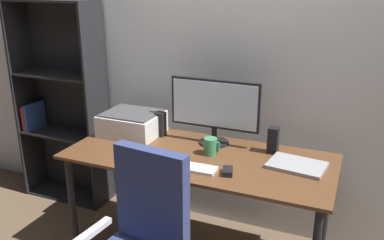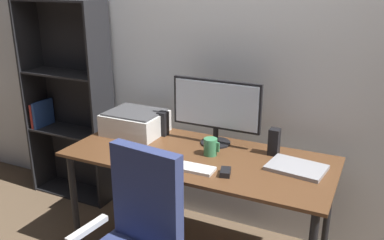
% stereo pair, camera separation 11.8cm
% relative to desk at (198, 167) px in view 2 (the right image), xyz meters
% --- Properties ---
extents(back_wall, '(6.40, 0.10, 2.60)m').
position_rel_desk_xyz_m(back_wall, '(0.00, 0.53, 0.64)').
color(back_wall, silver).
rests_on(back_wall, ground).
extents(desk, '(1.67, 0.73, 0.74)m').
position_rel_desk_xyz_m(desk, '(0.00, 0.00, 0.00)').
color(desk, '#56351E').
rests_on(desk, ground).
extents(monitor, '(0.60, 0.20, 0.44)m').
position_rel_desk_xyz_m(monitor, '(0.02, 0.22, 0.33)').
color(monitor, black).
rests_on(monitor, desk).
extents(keyboard, '(0.29, 0.12, 0.02)m').
position_rel_desk_xyz_m(keyboard, '(0.04, -0.20, 0.09)').
color(keyboard, silver).
rests_on(keyboard, desk).
extents(mouse, '(0.08, 0.11, 0.03)m').
position_rel_desk_xyz_m(mouse, '(0.25, -0.18, 0.10)').
color(mouse, black).
rests_on(mouse, desk).
extents(coffee_mug, '(0.10, 0.09, 0.11)m').
position_rel_desk_xyz_m(coffee_mug, '(0.06, 0.04, 0.13)').
color(coffee_mug, '#387F51').
rests_on(coffee_mug, desk).
extents(laptop, '(0.35, 0.27, 0.02)m').
position_rel_desk_xyz_m(laptop, '(0.60, 0.06, 0.09)').
color(laptop, '#99999E').
rests_on(laptop, desk).
extents(speaker_left, '(0.06, 0.07, 0.17)m').
position_rel_desk_xyz_m(speaker_left, '(-0.38, 0.21, 0.16)').
color(speaker_left, black).
rests_on(speaker_left, desk).
extents(speaker_right, '(0.06, 0.07, 0.17)m').
position_rel_desk_xyz_m(speaker_right, '(0.42, 0.21, 0.16)').
color(speaker_right, black).
rests_on(speaker_right, desk).
extents(printer, '(0.40, 0.34, 0.16)m').
position_rel_desk_xyz_m(printer, '(-0.57, 0.16, 0.16)').
color(printer, silver).
rests_on(printer, desk).
extents(paper_sheet, '(0.24, 0.32, 0.00)m').
position_rel_desk_xyz_m(paper_sheet, '(-0.23, -0.23, 0.08)').
color(paper_sheet, white).
rests_on(paper_sheet, desk).
extents(bookshelf, '(0.73, 0.28, 1.64)m').
position_rel_desk_xyz_m(bookshelf, '(-1.35, 0.37, 0.15)').
color(bookshelf, black).
rests_on(bookshelf, ground).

